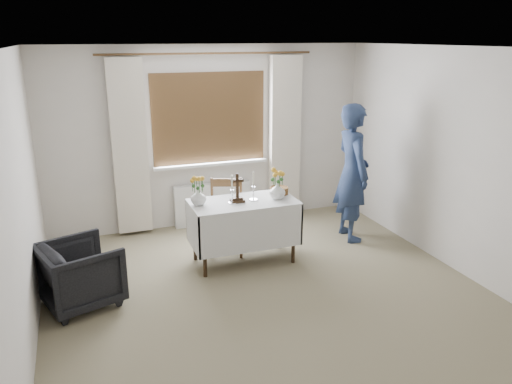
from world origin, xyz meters
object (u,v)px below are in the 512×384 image
(armchair, at_px, (81,274))
(person, at_px, (352,173))
(flower_vase_right, at_px, (277,191))
(wooden_chair, at_px, (226,218))
(wooden_cross, at_px, (237,188))
(flower_vase_left, at_px, (198,197))
(altar_table, at_px, (244,232))

(armchair, height_order, person, person)
(person, height_order, flower_vase_right, person)
(wooden_chair, relative_size, armchair, 1.27)
(flower_vase_right, bearing_deg, armchair, -171.54)
(armchair, bearing_deg, flower_vase_right, -100.32)
(wooden_cross, relative_size, flower_vase_left, 1.82)
(flower_vase_left, bearing_deg, person, 4.79)
(person, distance_m, flower_vase_right, 1.20)
(altar_table, relative_size, person, 0.69)
(flower_vase_left, bearing_deg, wooden_chair, 34.32)
(flower_vase_left, height_order, flower_vase_right, flower_vase_right)
(armchair, bearing_deg, altar_table, -97.01)
(person, height_order, flower_vase_left, person)
(armchair, xyz_separation_m, wooden_cross, (1.78, 0.38, 0.60))
(altar_table, distance_m, wooden_cross, 0.56)
(flower_vase_right, bearing_deg, wooden_cross, 174.66)
(flower_vase_right, bearing_deg, altar_table, 172.89)
(person, xyz_separation_m, flower_vase_right, (-1.17, -0.28, -0.04))
(wooden_chair, xyz_separation_m, person, (1.69, -0.10, 0.44))
(armchair, height_order, wooden_cross, wooden_cross)
(wooden_chair, xyz_separation_m, flower_vase_right, (0.52, -0.38, 0.40))
(altar_table, xyz_separation_m, wooden_chair, (-0.11, 0.33, 0.08))
(wooden_chair, bearing_deg, person, 15.32)
(person, bearing_deg, flower_vase_left, 100.33)
(wooden_chair, relative_size, flower_vase_left, 4.90)
(flower_vase_left, bearing_deg, armchair, -161.83)
(altar_table, relative_size, armchair, 1.72)
(flower_vase_right, bearing_deg, wooden_chair, 143.92)
(wooden_chair, xyz_separation_m, flower_vase_left, (-0.41, -0.28, 0.40))
(wooden_chair, height_order, flower_vase_right, flower_vase_right)
(flower_vase_left, bearing_deg, flower_vase_right, -6.25)
(wooden_chair, relative_size, flower_vase_right, 4.65)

